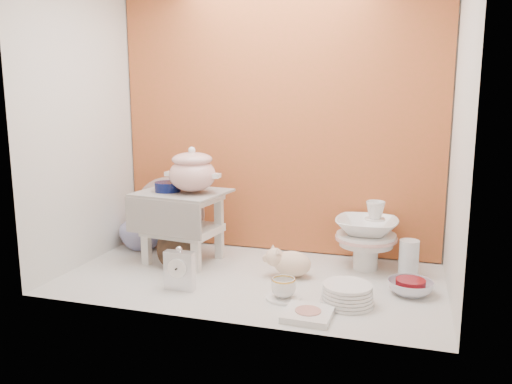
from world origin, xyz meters
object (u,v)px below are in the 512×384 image
(step_stool, at_px, (183,227))
(mantel_clock, at_px, (180,269))
(porcelain_tower, at_px, (366,235))
(floral_platter, at_px, (169,213))
(crystal_bowl, at_px, (410,287))
(soup_tureen, at_px, (192,170))
(gold_rim_teacup, at_px, (284,287))
(plush_pig, at_px, (292,263))
(dinner_plate_stack, at_px, (347,294))
(blue_white_vase, at_px, (142,225))

(step_stool, height_order, mantel_clock, step_stool)
(step_stool, bearing_deg, porcelain_tower, 16.52)
(floral_platter, bearing_deg, crystal_bowl, -13.64)
(soup_tureen, height_order, gold_rim_teacup, soup_tureen)
(floral_platter, relative_size, plush_pig, 1.78)
(dinner_plate_stack, bearing_deg, gold_rim_teacup, -175.09)
(gold_rim_teacup, relative_size, porcelain_tower, 0.30)
(soup_tureen, bearing_deg, porcelain_tower, 11.79)
(step_stool, height_order, floral_platter, floral_platter)
(floral_platter, relative_size, porcelain_tower, 1.17)
(mantel_clock, height_order, gold_rim_teacup, mantel_clock)
(soup_tureen, bearing_deg, floral_platter, 138.76)
(gold_rim_teacup, height_order, porcelain_tower, porcelain_tower)
(plush_pig, xyz_separation_m, gold_rim_teacup, (0.03, -0.28, -0.02))
(floral_platter, xyz_separation_m, mantel_clock, (0.33, -0.57, -0.11))
(plush_pig, bearing_deg, step_stool, -177.97)
(plush_pig, height_order, gold_rim_teacup, plush_pig)
(blue_white_vase, bearing_deg, gold_rim_teacup, -27.67)
(floral_platter, relative_size, crystal_bowl, 2.09)
(dinner_plate_stack, distance_m, crystal_bowl, 0.32)
(floral_platter, xyz_separation_m, crystal_bowl, (1.33, -0.32, -0.18))
(step_stool, xyz_separation_m, gold_rim_teacup, (0.63, -0.35, -0.14))
(step_stool, distance_m, dinner_plate_stack, 0.97)
(mantel_clock, height_order, porcelain_tower, porcelain_tower)
(plush_pig, relative_size, dinner_plate_stack, 1.03)
(plush_pig, bearing_deg, gold_rim_teacup, -76.17)
(floral_platter, bearing_deg, blue_white_vase, -167.74)
(crystal_bowl, bearing_deg, porcelain_tower, 127.70)
(blue_white_vase, xyz_separation_m, crystal_bowl, (1.49, -0.29, -0.10))
(step_stool, xyz_separation_m, dinner_plate_stack, (0.90, -0.33, -0.14))
(step_stool, xyz_separation_m, soup_tureen, (0.07, -0.03, 0.31))
(step_stool, xyz_separation_m, crystal_bowl, (1.16, -0.13, -0.16))
(soup_tureen, xyz_separation_m, crystal_bowl, (1.08, -0.11, -0.47))
(step_stool, distance_m, soup_tureen, 0.32)
(mantel_clock, height_order, plush_pig, mantel_clock)
(blue_white_vase, height_order, crystal_bowl, blue_white_vase)
(step_stool, bearing_deg, mantel_clock, -60.34)
(crystal_bowl, relative_size, porcelain_tower, 0.56)
(mantel_clock, bearing_deg, soup_tureen, 102.56)
(plush_pig, xyz_separation_m, dinner_plate_stack, (0.30, -0.26, -0.02))
(mantel_clock, xyz_separation_m, crystal_bowl, (1.00, 0.25, -0.07))
(plush_pig, height_order, crystal_bowl, plush_pig)
(blue_white_vase, height_order, mantel_clock, blue_white_vase)
(mantel_clock, distance_m, dinner_plate_stack, 0.75)
(step_stool, relative_size, blue_white_vase, 1.62)
(step_stool, bearing_deg, floral_platter, 139.69)
(step_stool, relative_size, floral_platter, 1.04)
(blue_white_vase, relative_size, porcelain_tower, 0.75)
(step_stool, xyz_separation_m, floral_platter, (-0.17, 0.19, 0.02))
(step_stool, xyz_separation_m, mantel_clock, (0.16, -0.38, -0.09))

